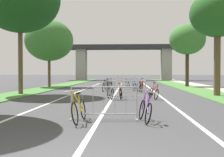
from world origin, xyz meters
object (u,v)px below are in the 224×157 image
at_px(bicycle_red_0, 154,93).
at_px(bicycle_blue_5, 135,87).
at_px(bicycle_white_4, 128,84).
at_px(bicycle_green_6, 141,84).
at_px(bicycle_black_11, 105,86).
at_px(tree_left_oak_mid, 49,41).
at_px(bicycle_silver_8, 110,92).
at_px(tree_right_pine_far, 218,14).
at_px(bicycle_red_10, 141,87).
at_px(crowd_barrier_second, 126,90).
at_px(bicycle_orange_7, 121,92).
at_px(tree_right_cypress_far, 187,40).
at_px(bicycle_yellow_2, 79,109).
at_px(bicycle_purple_9, 145,110).
at_px(bicycle_black_1, 108,84).
at_px(crowd_barrier_third, 124,85).
at_px(crowd_barrier_fourth, 125,82).
at_px(crowd_barrier_nearest, 104,103).
at_px(bicycle_teal_3, 111,83).

relative_size(bicycle_red_0, bicycle_blue_5, 0.99).
height_order(bicycle_white_4, bicycle_blue_5, bicycle_blue_5).
xyz_separation_m(bicycle_green_6, bicycle_black_11, (-2.98, -5.60, 0.02)).
height_order(tree_left_oak_mid, bicycle_silver_8, tree_left_oak_mid).
distance_m(tree_right_pine_far, bicycle_red_10, 7.34).
bearing_deg(bicycle_blue_5, crowd_barrier_second, -107.19).
height_order(bicycle_blue_5, bicycle_orange_7, bicycle_blue_5).
bearing_deg(bicycle_red_10, bicycle_blue_5, 113.21).
xyz_separation_m(tree_right_cypress_far, bicycle_red_10, (-4.97, -8.16, -4.39)).
bearing_deg(tree_left_oak_mid, bicycle_yellow_2, -72.40).
relative_size(crowd_barrier_second, bicycle_green_6, 1.31).
distance_m(bicycle_yellow_2, bicycle_silver_8, 7.58).
xyz_separation_m(crowd_barrier_second, bicycle_orange_7, (-0.29, 0.53, -0.15)).
bearing_deg(bicycle_purple_9, bicycle_silver_8, 93.32).
xyz_separation_m(crowd_barrier_second, bicycle_black_1, (-1.82, 12.65, -0.14)).
bearing_deg(bicycle_purple_9, tree_right_pine_far, 54.76).
bearing_deg(crowd_barrier_third, crowd_barrier_second, -88.00).
distance_m(crowd_barrier_fourth, bicycle_black_11, 6.33).
relative_size(bicycle_red_0, bicycle_yellow_2, 0.94).
distance_m(crowd_barrier_nearest, bicycle_red_10, 12.80).
xyz_separation_m(bicycle_orange_7, bicycle_red_10, (1.36, 5.60, 0.01)).
bearing_deg(bicycle_purple_9, bicycle_red_10, 80.00).
distance_m(tree_right_cypress_far, bicycle_orange_7, 15.77).
distance_m(tree_left_oak_mid, bicycle_silver_8, 15.11).
distance_m(bicycle_teal_3, bicycle_green_6, 3.08).
height_order(crowd_barrier_fourth, bicycle_red_0, crowd_barrier_fourth).
xyz_separation_m(tree_right_pine_far, crowd_barrier_second, (-5.61, -2.77, -4.54)).
bearing_deg(bicycle_silver_8, crowd_barrier_second, 136.03).
height_order(bicycle_black_1, bicycle_purple_9, bicycle_purple_9).
bearing_deg(bicycle_orange_7, bicycle_yellow_2, -95.99).
bearing_deg(crowd_barrier_third, bicycle_red_10, -17.93).
height_order(tree_right_pine_far, bicycle_red_10, tree_right_pine_far).
height_order(bicycle_blue_5, bicycle_purple_9, bicycle_blue_5).
relative_size(tree_right_pine_far, crowd_barrier_nearest, 3.06).
bearing_deg(tree_right_cypress_far, tree_right_pine_far, -92.10).
distance_m(bicycle_green_6, bicycle_red_10, 6.41).
bearing_deg(tree_right_pine_far, crowd_barrier_third, 147.09).
xyz_separation_m(tree_right_cypress_far, bicycle_purple_9, (-5.39, -21.23, -4.40)).
distance_m(crowd_barrier_nearest, bicycle_black_1, 19.24).
bearing_deg(crowd_barrier_second, bicycle_green_6, 84.06).
bearing_deg(bicycle_red_0, crowd_barrier_fourth, -94.11).
height_order(bicycle_purple_9, bicycle_black_11, bicycle_purple_9).
height_order(tree_left_oak_mid, bicycle_green_6, tree_left_oak_mid).
xyz_separation_m(tree_left_oak_mid, bicycle_black_11, (6.11, -6.30, -4.26)).
distance_m(tree_left_oak_mid, crowd_barrier_nearest, 21.44).
relative_size(tree_right_pine_far, bicycle_yellow_2, 3.72).
relative_size(tree_right_pine_far, bicycle_silver_8, 3.98).
relative_size(crowd_barrier_nearest, bicycle_teal_3, 1.28).
bearing_deg(bicycle_white_4, crowd_barrier_second, 77.54).
bearing_deg(tree_left_oak_mid, tree_right_pine_far, -38.00).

